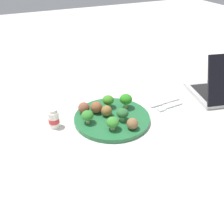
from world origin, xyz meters
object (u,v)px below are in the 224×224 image
at_px(meatball_back_right, 96,107).
at_px(meatball_center, 84,108).
at_px(plate, 112,118).
at_px(yogurt_bottle, 54,119).
at_px(napkin, 167,105).
at_px(broccoli_floret_mid_left, 87,116).
at_px(broccoli_floret_front_right, 108,100).
at_px(meatball_mid_left, 132,124).
at_px(broccoli_floret_back_left, 126,99).
at_px(broccoli_floret_near_rim, 122,113).
at_px(meatball_mid_right, 107,111).
at_px(knife, 163,103).
at_px(broccoli_floret_far_rim, 113,122).
at_px(fork, 169,107).

height_order(meatball_back_right, meatball_center, same).
xyz_separation_m(plate, yogurt_bottle, (0.20, -0.05, 0.02)).
distance_m(napkin, yogurt_bottle, 0.45).
xyz_separation_m(broccoli_floret_mid_left, yogurt_bottle, (0.11, -0.05, -0.01)).
bearing_deg(broccoli_floret_front_right, meatball_mid_left, 96.20).
xyz_separation_m(plate, broccoli_floret_back_left, (-0.07, -0.04, 0.04)).
relative_size(broccoli_floret_near_rim, meatball_mid_left, 1.19).
bearing_deg(meatball_center, broccoli_floret_mid_left, 81.36).
bearing_deg(broccoli_floret_back_left, yogurt_bottle, -2.58).
bearing_deg(meatball_back_right, meatball_mid_right, 126.15).
xyz_separation_m(broccoli_floret_near_rim, knife, (-0.22, -0.06, -0.04)).
height_order(plate, broccoli_floret_front_right, broccoli_floret_front_right).
height_order(meatball_back_right, meatball_mid_right, meatball_back_right).
xyz_separation_m(napkin, yogurt_bottle, (0.45, -0.05, 0.03)).
relative_size(broccoli_floret_far_rim, fork, 0.39).
relative_size(broccoli_floret_far_rim, meatball_center, 1.08).
bearing_deg(napkin, broccoli_floret_back_left, -11.48).
bearing_deg(plate, broccoli_floret_front_right, -102.16).
xyz_separation_m(broccoli_floret_front_right, fork, (-0.23, 0.08, -0.04)).
bearing_deg(broccoli_floret_front_right, broccoli_floret_near_rim, 95.11).
distance_m(meatball_back_right, fork, 0.29).
relative_size(meatball_mid_right, knife, 0.28).
height_order(broccoli_floret_front_right, meatball_back_right, broccoli_floret_front_right).
bearing_deg(meatball_mid_left, broccoli_floret_mid_left, -37.26).
distance_m(broccoli_floret_far_rim, meatball_mid_right, 0.09).
bearing_deg(meatball_mid_left, broccoli_floret_near_rim, -81.89).
xyz_separation_m(broccoli_floret_far_rim, meatball_center, (0.05, -0.14, -0.01)).
bearing_deg(broccoli_floret_far_rim, plate, -113.04).
height_order(plate, fork, plate).
bearing_deg(meatball_back_right, fork, 166.26).
bearing_deg(broccoli_floret_mid_left, knife, -176.82).
distance_m(broccoli_floret_far_rim, broccoli_floret_near_rim, 0.06).
bearing_deg(broccoli_floret_near_rim, meatball_mid_right, -53.63).
bearing_deg(broccoli_floret_front_right, plate, 77.84).
bearing_deg(plate, broccoli_floret_far_rim, 66.96).
bearing_deg(broccoli_floret_front_right, meatball_back_right, 16.28).
height_order(plate, napkin, plate).
xyz_separation_m(meatball_mid_right, yogurt_bottle, (0.19, -0.03, -0.00)).
relative_size(broccoli_floret_near_rim, meatball_back_right, 1.08).
xyz_separation_m(plate, broccoli_floret_far_rim, (0.03, 0.07, 0.04)).
distance_m(plate, broccoli_floret_mid_left, 0.10).
xyz_separation_m(broccoli_floret_far_rim, broccoli_floret_mid_left, (0.06, -0.07, 0.00)).
bearing_deg(broccoli_floret_far_rim, meatball_center, -68.96).
height_order(broccoli_floret_front_right, yogurt_bottle, yogurt_bottle).
relative_size(broccoli_floret_front_right, broccoli_floret_near_rim, 1.04).
relative_size(broccoli_floret_front_right, broccoli_floret_mid_left, 1.04).
height_order(fork, yogurt_bottle, yogurt_bottle).
distance_m(meatball_back_right, meatball_mid_right, 0.04).
bearing_deg(yogurt_bottle, broccoli_floret_front_right, -175.08).
relative_size(broccoli_floret_back_left, knife, 0.39).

